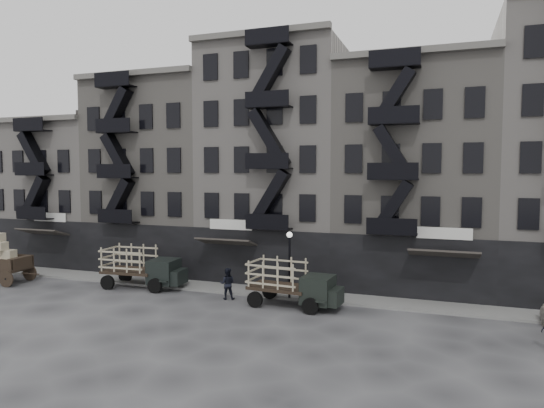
% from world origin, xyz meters
% --- Properties ---
extents(ground, '(140.00, 140.00, 0.00)m').
position_xyz_m(ground, '(0.00, 0.00, 0.00)').
color(ground, '#38383A').
rests_on(ground, ground).
extents(sidewalk, '(55.00, 2.50, 0.15)m').
position_xyz_m(sidewalk, '(0.00, 3.75, 0.07)').
color(sidewalk, slate).
rests_on(sidewalk, ground).
extents(building_west, '(10.00, 11.35, 13.20)m').
position_xyz_m(building_west, '(-20.00, 9.83, 6.00)').
color(building_west, '#A29C95').
rests_on(building_west, ground).
extents(building_midwest, '(10.00, 11.35, 16.20)m').
position_xyz_m(building_midwest, '(-10.00, 9.83, 7.50)').
color(building_midwest, gray).
rests_on(building_midwest, ground).
extents(building_center, '(10.00, 11.35, 18.20)m').
position_xyz_m(building_center, '(-0.00, 9.82, 8.50)').
color(building_center, '#A29C95').
rests_on(building_center, ground).
extents(building_mideast, '(10.00, 11.35, 16.20)m').
position_xyz_m(building_mideast, '(10.00, 9.83, 7.50)').
color(building_mideast, gray).
rests_on(building_mideast, ground).
extents(lamp_post, '(0.36, 0.36, 4.28)m').
position_xyz_m(lamp_post, '(3.00, 2.60, 2.78)').
color(lamp_post, black).
rests_on(lamp_post, ground).
extents(stake_truck_west, '(5.84, 2.71, 2.86)m').
position_xyz_m(stake_truck_west, '(-7.51, 2.22, 1.63)').
color(stake_truck_west, black).
rests_on(stake_truck_west, ground).
extents(stake_truck_east, '(5.66, 2.67, 2.77)m').
position_xyz_m(stake_truck_east, '(3.59, 1.24, 1.58)').
color(stake_truck_east, black).
rests_on(stake_truck_east, ground).
extents(pedestrian_mid, '(1.14, 1.00, 1.99)m').
position_xyz_m(pedestrian_mid, '(-0.72, 1.48, 0.99)').
color(pedestrian_mid, black).
rests_on(pedestrian_mid, ground).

